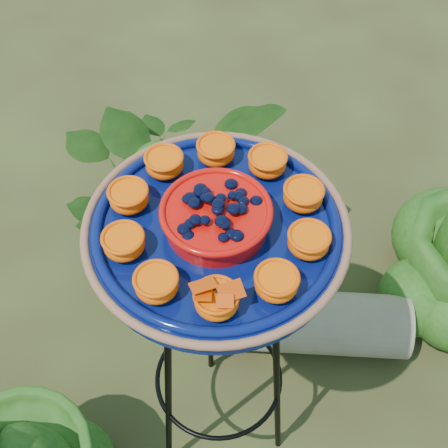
{
  "coord_description": "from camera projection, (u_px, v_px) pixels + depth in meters",
  "views": [
    {
      "loc": [
        0.07,
        -0.75,
        1.99
      ],
      "look_at": [
        -0.1,
        -0.04,
        1.06
      ],
      "focal_mm": 50.0,
      "sensor_mm": 36.0,
      "label": 1
    }
  ],
  "objects": [
    {
      "name": "driftwood_log",
      "position": [
        312.0,
        322.0,
        2.13
      ],
      "size": [
        0.67,
        0.33,
        0.22
      ],
      "primitive_type": "cylinder",
      "rotation": [
        0.0,
        1.57,
        0.18
      ],
      "color": "gray",
      "rests_on": "ground"
    },
    {
      "name": "ground_plane",
      "position": [
        257.0,
        419.0,
        2.03
      ],
      "size": [
        20.0,
        20.0,
        0.0
      ],
      "primitive_type": "plane",
      "color": "#302615",
      "rests_on": "ground"
    },
    {
      "name": "tripod_stand",
      "position": [
        218.0,
        334.0,
        1.55
      ],
      "size": [
        0.47,
        0.47,
        0.99
      ],
      "rotation": [
        0.0,
        0.0,
        0.39
      ],
      "color": "black",
      "rests_on": "ground"
    },
    {
      "name": "shrub_back_left",
      "position": [
        161.0,
        190.0,
        2.11
      ],
      "size": [
        0.93,
        0.95,
        0.8
      ],
      "primitive_type": "imported",
      "rotation": [
        0.0,
        0.0,
        0.91
      ],
      "color": "#194713",
      "rests_on": "ground"
    },
    {
      "name": "feeder_dish",
      "position": [
        216.0,
        227.0,
        1.21
      ],
      "size": [
        0.65,
        0.65,
        0.12
      ],
      "rotation": [
        0.0,
        0.0,
        0.39
      ],
      "color": "#061151",
      "rests_on": "tripod_stand"
    }
  ]
}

